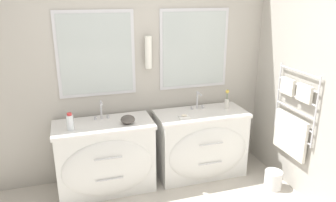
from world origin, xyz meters
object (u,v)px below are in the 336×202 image
(vanity_left, at_px, (106,157))
(flower_vase, at_px, (227,101))
(vanity_right, at_px, (201,144))
(amenity_bowl, at_px, (128,119))
(toiletry_bottle, at_px, (70,122))
(waste_bin, at_px, (273,179))

(vanity_left, bearing_deg, flower_vase, 2.65)
(vanity_left, xyz_separation_m, flower_vase, (1.49, 0.07, 0.49))
(vanity_right, bearing_deg, amenity_bowl, -176.64)
(vanity_right, relative_size, flower_vase, 4.50)
(vanity_right, xyz_separation_m, toiletry_bottle, (-1.49, -0.05, 0.48))
(amenity_bowl, xyz_separation_m, flower_vase, (1.24, 0.12, 0.05))
(vanity_left, height_order, vanity_right, same)
(vanity_left, distance_m, flower_vase, 1.57)
(flower_vase, xyz_separation_m, waste_bin, (0.33, -0.60, -0.79))
(amenity_bowl, bearing_deg, vanity_right, 3.36)
(vanity_right, height_order, waste_bin, vanity_right)
(flower_vase, bearing_deg, toiletry_bottle, -176.21)
(vanity_left, height_order, flower_vase, flower_vase)
(vanity_right, distance_m, waste_bin, 0.91)
(toiletry_bottle, height_order, waste_bin, toiletry_bottle)
(flower_vase, relative_size, waste_bin, 1.13)
(vanity_left, xyz_separation_m, vanity_right, (1.15, 0.00, 0.00))
(toiletry_bottle, height_order, amenity_bowl, toiletry_bottle)
(amenity_bowl, bearing_deg, toiletry_bottle, 179.99)
(vanity_right, height_order, flower_vase, flower_vase)
(vanity_left, bearing_deg, waste_bin, -16.32)
(vanity_left, relative_size, vanity_right, 1.00)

